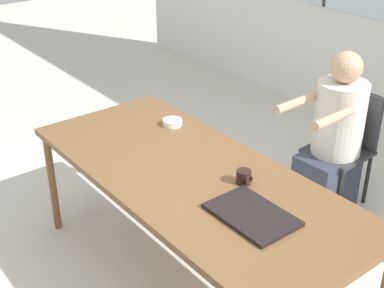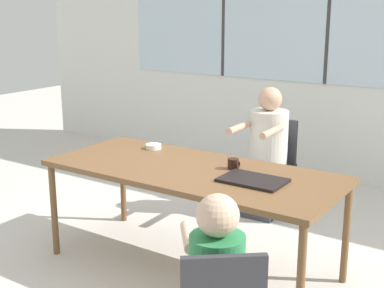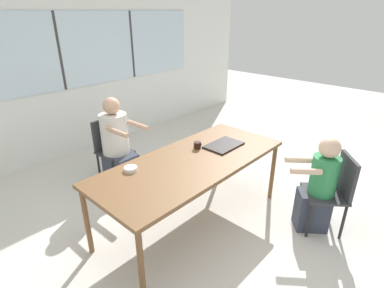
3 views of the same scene
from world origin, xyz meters
name	(u,v)px [view 1 (image 1 of 3)]	position (x,y,z in m)	size (l,w,h in m)	color
ground_plane	(192,280)	(0.00, 0.00, 0.00)	(16.00, 16.00, 0.00)	beige
dining_table	(192,181)	(0.00, 0.00, 0.72)	(2.13, 0.91, 0.77)	brown
chair_for_man_blue_shirt	(347,138)	(-0.04, 1.48, 0.51)	(0.41, 0.41, 0.86)	#333338
person_man_blue_shirt	(333,142)	(-0.04, 1.31, 0.53)	(0.39, 0.67, 1.19)	#333847
food_tray_dark	(252,215)	(0.50, -0.03, 0.78)	(0.42, 0.28, 0.02)	black
coffee_mug	(244,177)	(0.25, 0.15, 0.81)	(0.09, 0.08, 0.08)	black
bowl_white_shallow	(172,122)	(-0.56, 0.28, 0.79)	(0.13, 0.13, 0.04)	white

